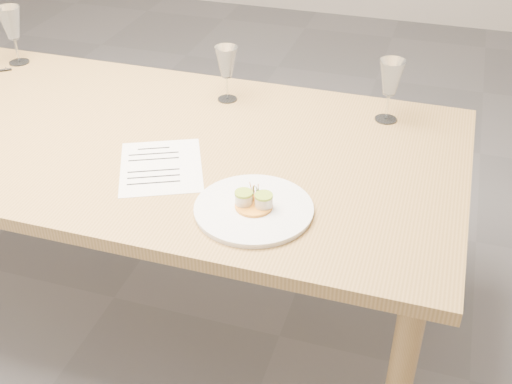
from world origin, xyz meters
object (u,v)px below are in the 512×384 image
(dining_table, at_px, (88,145))
(recipe_sheet, at_px, (161,167))
(dinner_plate, at_px, (254,208))
(wine_glass_2, at_px, (391,79))
(wine_glass_0, at_px, (11,24))
(wine_glass_1, at_px, (226,63))

(dining_table, distance_m, recipe_sheet, 0.37)
(dinner_plate, bearing_deg, wine_glass_2, 67.33)
(dining_table, height_order, wine_glass_0, wine_glass_0)
(dining_table, relative_size, wine_glass_2, 11.59)
(wine_glass_1, distance_m, wine_glass_2, 0.55)
(dinner_plate, height_order, wine_glass_2, wine_glass_2)
(wine_glass_1, bearing_deg, recipe_sheet, -94.59)
(dinner_plate, distance_m, wine_glass_1, 0.68)
(dinner_plate, xyz_separation_m, wine_glass_0, (-1.17, 0.67, 0.14))
(dining_table, bearing_deg, dinner_plate, -22.86)
(dinner_plate, height_order, wine_glass_1, wine_glass_1)
(dining_table, xyz_separation_m, dinner_plate, (0.66, -0.28, 0.08))
(dinner_plate, distance_m, wine_glass_0, 1.35)
(dinner_plate, xyz_separation_m, recipe_sheet, (-0.33, 0.13, -0.01))
(recipe_sheet, distance_m, wine_glass_1, 0.49)
(wine_glass_0, relative_size, wine_glass_1, 1.15)
(wine_glass_0, distance_m, wine_glass_1, 0.88)
(dinner_plate, relative_size, wine_glass_0, 1.43)
(recipe_sheet, xyz_separation_m, wine_glass_2, (0.58, 0.49, 0.14))
(dining_table, relative_size, recipe_sheet, 6.51)
(recipe_sheet, bearing_deg, wine_glass_2, 15.04)
(wine_glass_0, bearing_deg, dinner_plate, -29.68)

